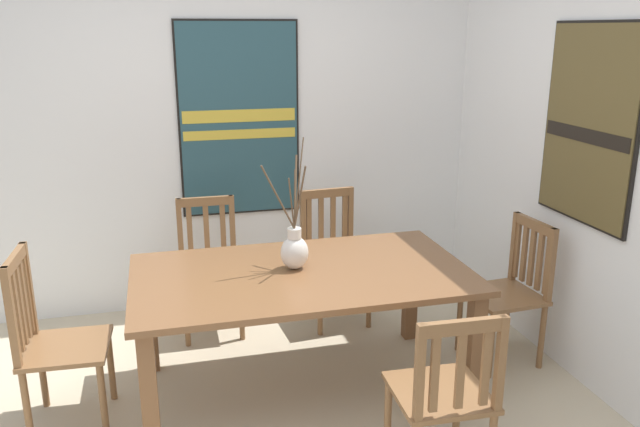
% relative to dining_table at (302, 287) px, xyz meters
% --- Properties ---
extents(wall_back, '(6.40, 0.12, 2.70)m').
position_rel_dining_table_xyz_m(wall_back, '(-0.19, 1.43, 0.71)').
color(wall_back, white).
rests_on(wall_back, ground_plane).
extents(wall_side, '(0.12, 6.40, 2.70)m').
position_rel_dining_table_xyz_m(wall_side, '(1.67, -0.43, 0.71)').
color(wall_side, white).
rests_on(wall_side, ground_plane).
extents(dining_table, '(1.85, 1.05, 0.73)m').
position_rel_dining_table_xyz_m(dining_table, '(0.00, 0.00, 0.00)').
color(dining_table, brown).
rests_on(dining_table, ground_plane).
extents(centerpiece_vase, '(0.26, 0.28, 0.72)m').
position_rel_dining_table_xyz_m(centerpiece_vase, '(-0.03, 0.05, 0.21)').
color(centerpiece_vase, silver).
rests_on(centerpiece_vase, dining_table).
extents(chair_0, '(0.45, 0.45, 0.90)m').
position_rel_dining_table_xyz_m(chair_0, '(1.34, 0.03, -0.16)').
color(chair_0, brown).
rests_on(chair_0, ground_plane).
extents(chair_1, '(0.45, 0.45, 0.93)m').
position_rel_dining_table_xyz_m(chair_1, '(0.43, 0.88, -0.16)').
color(chair_1, brown).
rests_on(chair_1, ground_plane).
extents(chair_2, '(0.44, 0.44, 0.88)m').
position_rel_dining_table_xyz_m(chair_2, '(0.43, -0.93, -0.18)').
color(chair_2, brown).
rests_on(chair_2, ground_plane).
extents(chair_3, '(0.44, 0.44, 0.96)m').
position_rel_dining_table_xyz_m(chair_3, '(-1.32, 0.00, -0.14)').
color(chair_3, brown).
rests_on(chair_3, ground_plane).
extents(chair_4, '(0.42, 0.42, 0.91)m').
position_rel_dining_table_xyz_m(chair_4, '(-0.43, 0.93, -0.17)').
color(chair_4, brown).
rests_on(chair_4, ground_plane).
extents(painting_on_back_wall, '(0.86, 0.05, 1.39)m').
position_rel_dining_table_xyz_m(painting_on_back_wall, '(-0.14, 1.36, 0.75)').
color(painting_on_back_wall, black).
extents(painting_on_side_wall, '(0.05, 0.77, 1.11)m').
position_rel_dining_table_xyz_m(painting_on_side_wall, '(1.61, -0.17, 0.87)').
color(painting_on_side_wall, black).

